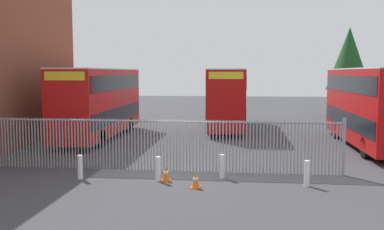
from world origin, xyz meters
TOP-DOWN VIEW (x-y plane):
  - ground_plane at (0.00, 8.00)m, footprint 100.00×100.00m
  - palisade_fence at (-0.98, 0.00)m, footprint 15.34×0.14m
  - double_decker_bus_near_gate at (9.66, 6.99)m, footprint 2.54×10.81m
  - double_decker_bus_behind_fence_left at (1.59, 13.99)m, footprint 2.54×10.81m
  - double_decker_bus_behind_fence_right at (-6.39, 8.50)m, footprint 2.54×10.81m
  - bollard_near_left at (-3.78, -1.78)m, footprint 0.20×0.20m
  - bollard_center_front at (-0.68, -1.75)m, footprint 0.20×0.20m
  - bollard_near_right at (1.74, -1.03)m, footprint 0.20×0.20m
  - bollard_far_right at (4.89, -1.85)m, footprint 0.20×0.20m
  - traffic_cone_by_gate at (-0.39, -1.70)m, footprint 0.34×0.34m
  - traffic_cone_mid_forecourt at (0.85, -2.58)m, footprint 0.34×0.34m
  - tree_tall_back at (12.44, 23.07)m, footprint 4.02×4.02m

SIDE VIEW (x-z plane):
  - ground_plane at x=0.00m, z-range 0.00..0.00m
  - traffic_cone_by_gate at x=-0.39m, z-range -0.01..0.58m
  - traffic_cone_mid_forecourt at x=0.85m, z-range -0.01..0.58m
  - bollard_near_left at x=-3.78m, z-range 0.00..0.95m
  - bollard_center_front at x=-0.68m, z-range 0.00..0.95m
  - bollard_near_right at x=1.74m, z-range 0.00..0.95m
  - bollard_far_right at x=4.89m, z-range 0.00..0.95m
  - palisade_fence at x=-0.98m, z-range 0.00..2.35m
  - double_decker_bus_near_gate at x=9.66m, z-range 0.21..4.63m
  - double_decker_bus_behind_fence_left at x=1.59m, z-range 0.21..4.63m
  - double_decker_bus_behind_fence_right at x=-6.39m, z-range 0.21..4.63m
  - tree_tall_back at x=12.44m, z-range 1.27..9.59m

